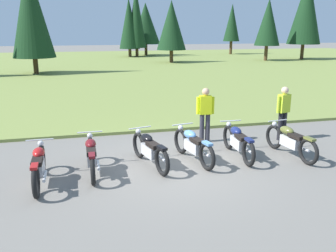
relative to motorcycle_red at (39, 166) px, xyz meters
name	(u,v)px	position (x,y,z in m)	size (l,w,h in m)	color
ground_plane	(174,166)	(3.18, 0.32, -0.44)	(140.00, 140.00, 0.00)	slate
grass_moorland	(103,66)	(3.18, 25.46, -0.39)	(80.00, 44.00, 0.10)	olive
forest_treeline	(159,19)	(9.49, 30.22, 3.92)	(43.92, 27.26, 8.97)	#47331E
motorcycle_red	(39,166)	(0.00, 0.00, 0.00)	(0.62, 2.10, 0.88)	black
motorcycle_maroon	(91,156)	(1.16, 0.38, 0.00)	(0.62, 2.10, 0.88)	black
motorcycle_black	(150,149)	(2.60, 0.51, 0.00)	(0.75, 2.07, 0.88)	black
motorcycle_sky_blue	(193,145)	(3.77, 0.58, 0.00)	(0.71, 2.08, 0.88)	black
motorcycle_navy	(238,141)	(5.04, 0.60, 0.00)	(0.62, 2.10, 0.88)	black
motorcycle_olive	(290,140)	(6.45, 0.32, 0.00)	(0.63, 2.10, 0.88)	black
rider_near_row_end	(205,112)	(4.63, 2.09, 0.51)	(0.55, 0.27, 1.67)	#2D2D38
rider_checking_bike	(283,110)	(7.05, 1.74, 0.51)	(0.53, 0.31, 1.67)	black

